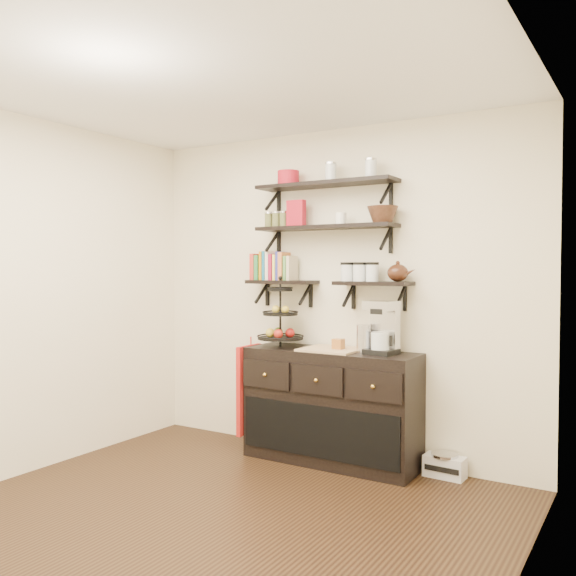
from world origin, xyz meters
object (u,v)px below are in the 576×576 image
Objects in this scene: sideboard at (331,406)px; fruit_stand at (281,323)px; coffee_maker at (383,329)px; radio at (445,465)px.

sideboard is 0.80m from fruit_stand.
coffee_maker is 1.11m from radio.
coffee_maker is (0.90, 0.02, 0.00)m from fruit_stand.
radio is at bearing 8.37° from sideboard.
sideboard is at bearing -0.52° from fruit_stand.
sideboard is at bearing -167.99° from coffee_maker.
fruit_stand is 1.83× the size of radio.
fruit_stand reaches higher than radio.
sideboard is 0.77m from coffee_maker.
sideboard reaches higher than radio.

